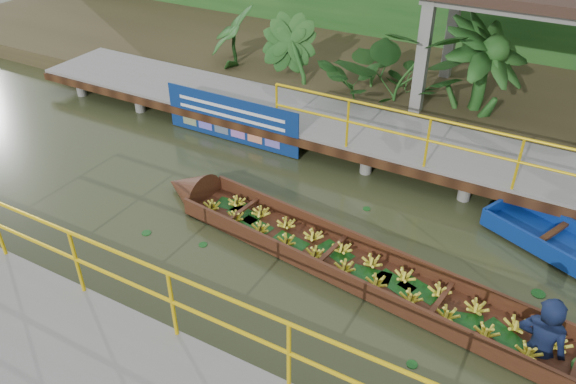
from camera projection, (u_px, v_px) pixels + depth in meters
The scene contains 7 objects.
ground at pixel (254, 228), 9.91m from camera, with size 80.00×80.00×0.00m, color #2D3118.
land_strip at pixel (400, 76), 15.26m from camera, with size 30.00×8.00×0.45m, color #372E1B.
far_dock at pixel (338, 127), 12.14m from camera, with size 16.00×2.06×1.66m.
pavilion at pixel (531, 4), 11.74m from camera, with size 4.40×3.00×3.00m.
vendor_boat at pixel (409, 281), 8.34m from camera, with size 9.37×2.07×2.26m.
blue_banner at pixel (231, 119), 12.27m from camera, with size 3.36×0.04×1.05m.
tropical_plants at pixel (465, 73), 12.11m from camera, with size 14.62×1.62×2.03m.
Camera 1 is at (4.38, -6.63, 5.99)m, focal length 35.00 mm.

